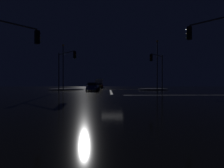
# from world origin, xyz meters

# --- Properties ---
(ground) EXTENTS (120.00, 120.00, 0.10)m
(ground) POSITION_xyz_m (0.00, 0.00, -0.05)
(ground) COLOR black
(stop_line_north) EXTENTS (0.35, 14.59, 0.01)m
(stop_line_north) POSITION_xyz_m (0.00, 8.51, 0.00)
(stop_line_north) COLOR white
(stop_line_north) RESTS_ON ground
(centre_line_ns) EXTENTS (22.00, 0.15, 0.01)m
(centre_line_ns) POSITION_xyz_m (0.00, 20.11, 0.00)
(centre_line_ns) COLOR yellow
(centre_line_ns) RESTS_ON ground
(crosswalk_bar_east) EXTENTS (14.59, 0.40, 0.01)m
(crosswalk_bar_east) POSITION_xyz_m (8.61, 0.00, 0.00)
(crosswalk_bar_east) COLOR white
(crosswalk_bar_east) RESTS_ON ground
(snow_bank_left_curb) EXTENTS (7.62, 1.50, 0.36)m
(snow_bank_left_curb) POSITION_xyz_m (-9.31, 15.17, 0.18)
(snow_bank_left_curb) COLOR white
(snow_bank_left_curb) RESTS_ON ground
(snow_bank_right_curb) EXTENTS (6.57, 1.50, 0.37)m
(snow_bank_right_curb) POSITION_xyz_m (9.31, 15.64, 0.19)
(snow_bank_right_curb) COLOR white
(snow_bank_right_curb) RESTS_ON ground
(sedan_blue) EXTENTS (2.02, 4.33, 1.57)m
(sedan_blue) POSITION_xyz_m (-3.35, 10.79, 0.80)
(sedan_blue) COLOR navy
(sedan_blue) RESTS_ON ground
(sedan_gray) EXTENTS (2.02, 4.33, 1.57)m
(sedan_gray) POSITION_xyz_m (-3.43, 16.92, 0.80)
(sedan_gray) COLOR slate
(sedan_gray) RESTS_ON ground
(sedan_green) EXTENTS (2.02, 4.33, 1.57)m
(sedan_green) POSITION_xyz_m (-3.98, 23.16, 0.80)
(sedan_green) COLOR #14512D
(sedan_green) RESTS_ON ground
(sedan_orange) EXTENTS (2.02, 4.33, 1.57)m
(sedan_orange) POSITION_xyz_m (-3.39, 29.00, 0.80)
(sedan_orange) COLOR #C66014
(sedan_orange) RESTS_ON ground
(sedan_red) EXTENTS (2.02, 4.33, 1.57)m
(sedan_red) POSITION_xyz_m (-3.30, 34.66, 0.80)
(sedan_red) COLOR maroon
(sedan_red) RESTS_ON ground
(box_truck) EXTENTS (2.68, 8.28, 3.08)m
(box_truck) POSITION_xyz_m (-3.76, 41.94, 1.71)
(box_truck) COLOR beige
(box_truck) RESTS_ON ground
(traffic_signal_nw) EXTENTS (3.71, 3.71, 6.63)m
(traffic_signal_nw) POSITION_xyz_m (-7.49, 7.49, 4.60)
(traffic_signal_nw) COLOR #4C4C51
(traffic_signal_nw) RESTS_ON ground
(traffic_signal_sw) EXTENTS (3.12, 3.12, 5.99)m
(traffic_signal_sw) POSITION_xyz_m (-7.68, -7.68, 4.13)
(traffic_signal_sw) COLOR #4C4C51
(traffic_signal_sw) RESTS_ON ground
(traffic_signal_se) EXTENTS (3.10, 3.10, 6.39)m
(traffic_signal_se) POSITION_xyz_m (7.73, -7.73, 4.40)
(traffic_signal_se) COLOR #4C4C51
(traffic_signal_se) RESTS_ON ground
(traffic_signal_ne) EXTENTS (2.94, 2.94, 6.37)m
(traffic_signal_ne) POSITION_xyz_m (7.80, 7.80, 4.37)
(traffic_signal_ne) COLOR #4C4C51
(traffic_signal_ne) RESTS_ON ground
(streetlamp_left_near) EXTENTS (0.44, 0.44, 9.37)m
(streetlamp_left_near) POSITION_xyz_m (-9.61, 14.11, 5.38)
(streetlamp_left_near) COLOR #424247
(streetlamp_left_near) RESTS_ON ground
(streetlamp_right_near) EXTENTS (0.44, 0.44, 10.32)m
(streetlamp_right_near) POSITION_xyz_m (9.61, 14.11, 5.87)
(streetlamp_right_near) COLOR #424247
(streetlamp_right_near) RESTS_ON ground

